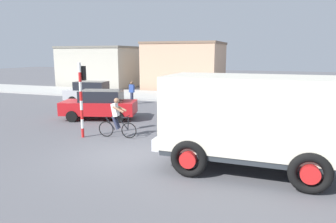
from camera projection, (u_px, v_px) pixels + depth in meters
ground_plane at (125, 156)px, 10.99m from camera, size 120.00×120.00×0.00m
sidewalk_far at (213, 98)px, 24.47m from camera, size 80.00×5.00×0.16m
truck_foreground at (251, 117)px, 9.43m from camera, size 5.44×2.88×2.90m
cyclist at (117, 118)px, 13.23m from camera, size 1.72×0.52×1.72m
traffic_light_pole at (82, 90)px, 13.10m from camera, size 0.24×0.43×3.20m
car_red_near at (93, 92)px, 22.40m from camera, size 4.22×2.35×1.60m
car_white_mid at (100, 104)px, 17.01m from camera, size 4.32×2.79×1.60m
pedestrian_near_kerb at (132, 92)px, 22.06m from camera, size 0.34×0.22×1.62m
building_corner_left at (104, 66)px, 35.09m from camera, size 7.89×7.46×4.35m
building_mid_block at (185, 66)px, 31.06m from camera, size 7.38×6.00×4.69m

